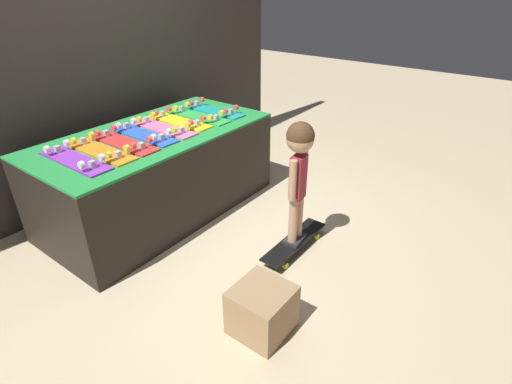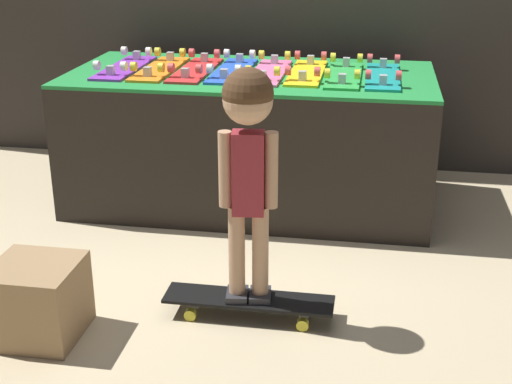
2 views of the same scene
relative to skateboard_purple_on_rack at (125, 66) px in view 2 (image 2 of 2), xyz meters
The scene contains 13 objects.
ground_plane 1.27m from the skateboard_purple_on_rack, 39.91° to the right, with size 16.00×16.00×0.00m, color beige.
display_rack 0.86m from the skateboard_purple_on_rack, ahead, with size 2.10×1.03×0.79m.
skateboard_purple_on_rack is the anchor object (origin of this frame).
skateboard_orange_on_rack 0.21m from the skateboard_purple_on_rack, ahead, with size 0.19×0.69×0.09m.
skateboard_red_on_rack 0.43m from the skateboard_purple_on_rack, ahead, with size 0.19×0.69×0.09m.
skateboard_blue_on_rack 0.65m from the skateboard_purple_on_rack, ahead, with size 0.19×0.69×0.09m.
skateboard_pink_on_rack 0.86m from the skateboard_purple_on_rack, ahead, with size 0.19×0.69×0.09m.
skateboard_yellow_on_rack 1.08m from the skateboard_purple_on_rack, ahead, with size 0.19×0.69×0.09m.
skateboard_green_on_rack 1.29m from the skateboard_purple_on_rack, ahead, with size 0.19×0.69×0.09m.
skateboard_teal_on_rack 1.50m from the skateboard_purple_on_rack, ahead, with size 0.19×0.69×0.09m.
skateboard_on_floor 1.80m from the skateboard_purple_on_rack, 53.57° to the right, with size 0.74×0.18×0.09m.
child 1.65m from the skateboard_purple_on_rack, 53.57° to the right, with size 0.24×0.20×1.01m.
storage_box 1.74m from the skateboard_purple_on_rack, 84.92° to the right, with size 0.35×0.34×0.32m.
Camera 2 is at (0.71, -3.36, 1.65)m, focal length 50.00 mm.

